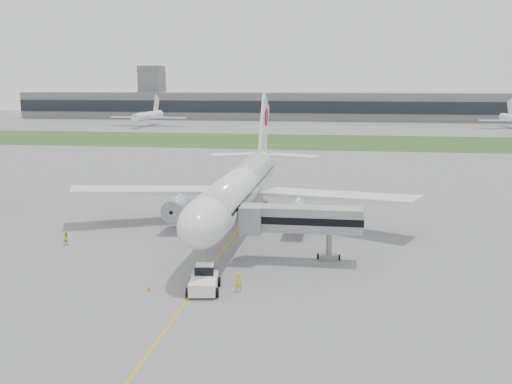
# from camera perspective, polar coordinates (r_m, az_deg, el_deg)

# --- Properties ---
(ground) EXTENTS (600.00, 600.00, 0.00)m
(ground) POSITION_cam_1_polar(r_m,az_deg,el_deg) (73.99, -2.19, -4.33)
(ground) COLOR slate
(ground) RESTS_ON ground
(apron_markings) EXTENTS (70.00, 70.00, 0.04)m
(apron_markings) POSITION_cam_1_polar(r_m,az_deg,el_deg) (69.27, -2.97, -5.41)
(apron_markings) COLOR orange
(apron_markings) RESTS_ON ground
(grass_strip) EXTENTS (600.00, 50.00, 0.02)m
(grass_strip) POSITION_cam_1_polar(r_m,az_deg,el_deg) (191.54, 4.64, 5.08)
(grass_strip) COLOR #324B1C
(grass_strip) RESTS_ON ground
(terminal_building) EXTENTS (320.00, 22.30, 14.00)m
(terminal_building) POSITION_cam_1_polar(r_m,az_deg,el_deg) (300.50, 6.21, 8.51)
(terminal_building) COLOR slate
(terminal_building) RESTS_ON ground
(control_tower) EXTENTS (12.00, 12.00, 56.00)m
(control_tower) POSITION_cam_1_polar(r_m,az_deg,el_deg) (319.94, -10.26, 7.29)
(control_tower) COLOR slate
(control_tower) RESTS_ON ground
(airliner) EXTENTS (48.13, 53.95, 17.88)m
(airliner) POSITION_cam_1_polar(r_m,az_deg,el_deg) (77.41, -1.54, 0.65)
(airliner) COLOR white
(airliner) RESTS_ON ground
(pushback_tug) EXTENTS (3.55, 4.76, 2.27)m
(pushback_tug) POSITION_cam_1_polar(r_m,az_deg,el_deg) (54.91, -5.22, -8.73)
(pushback_tug) COLOR white
(pushback_tug) RESTS_ON ground
(jet_bridge) EXTENTS (13.37, 3.89, 6.19)m
(jet_bridge) POSITION_cam_1_polar(r_m,az_deg,el_deg) (62.95, 4.16, -2.78)
(jet_bridge) COLOR #959698
(jet_bridge) RESTS_ON ground
(safety_cone_left) EXTENTS (0.37, 0.37, 0.51)m
(safety_cone_left) POSITION_cam_1_polar(r_m,az_deg,el_deg) (55.71, -10.68, -9.45)
(safety_cone_left) COLOR orange
(safety_cone_left) RESTS_ON ground
(safety_cone_right) EXTENTS (0.44, 0.44, 0.60)m
(safety_cone_right) POSITION_cam_1_polar(r_m,az_deg,el_deg) (56.97, -5.08, -8.78)
(safety_cone_right) COLOR orange
(safety_cone_right) RESTS_ON ground
(ground_crew_near) EXTENTS (0.77, 0.62, 1.85)m
(ground_crew_near) POSITION_cam_1_polar(r_m,az_deg,el_deg) (54.52, -1.77, -8.97)
(ground_crew_near) COLOR yellow
(ground_crew_near) RESTS_ON ground
(ground_crew_far) EXTENTS (1.01, 1.07, 1.74)m
(ground_crew_far) POSITION_cam_1_polar(r_m,az_deg,el_deg) (72.92, -18.41, -4.42)
(ground_crew_far) COLOR yellow
(ground_crew_far) RESTS_ON ground
(distant_aircraft_left) EXTENTS (35.27, 31.31, 13.20)m
(distant_aircraft_left) POSITION_cam_1_polar(r_m,az_deg,el_deg) (262.59, -10.71, 6.51)
(distant_aircraft_left) COLOR white
(distant_aircraft_left) RESTS_ON ground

